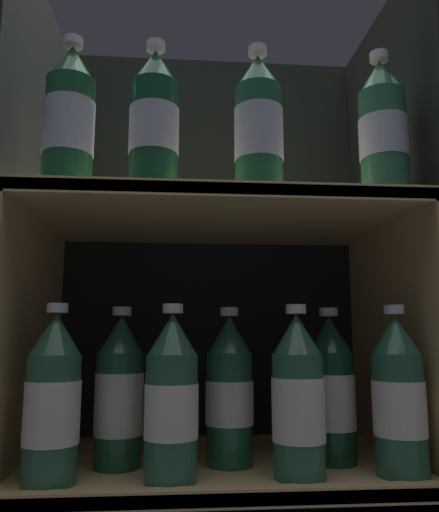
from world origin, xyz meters
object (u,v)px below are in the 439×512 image
Objects in this scene: bottle_upper_front_1 at (154,123)px; bottle_lower_back_2 at (331,392)px; bottle_upper_front_3 at (383,131)px; bottle_upper_front_0 at (69,120)px; bottle_lower_front_1 at (172,400)px; bottle_lower_front_0 at (53,401)px; bottle_lower_front_2 at (298,399)px; bottle_upper_front_2 at (259,127)px; bottle_lower_front_3 at (399,398)px; bottle_lower_back_1 at (229,392)px; bottle_lower_back_0 at (119,394)px.

bottle_upper_front_1 is 0.53m from bottle_lower_back_2.
bottle_upper_front_1 is 0.38m from bottle_upper_front_3.
bottle_lower_front_1 is at bearing -0.00° from bottle_upper_front_0.
bottle_upper_front_1 is 0.45m from bottle_lower_front_0.
bottle_lower_front_1 is 1.00× the size of bottle_lower_back_2.
bottle_upper_front_2 is at bearing 180.00° from bottle_lower_front_2.
bottle_lower_front_0 and bottle_lower_back_2 have the same top height.
bottle_upper_front_2 is 1.00× the size of bottle_lower_front_3.
bottle_upper_front_3 reaches higher than bottle_lower_back_2.
bottle_upper_front_2 is at bearing 180.00° from bottle_lower_front_3.
bottle_upper_front_2 reaches higher than bottle_lower_front_1.
bottle_upper_front_1 is 1.00× the size of bottle_lower_front_2.
bottle_upper_front_3 is 1.00× the size of bottle_lower_front_2.
bottle_lower_front_1 and bottle_lower_back_1 have the same top height.
bottle_upper_front_0 is 1.00× the size of bottle_lower_front_3.
bottle_lower_back_0 is (-0.09, 0.09, -0.00)m from bottle_lower_front_1.
bottle_lower_front_2 is 1.00× the size of bottle_lower_front_3.
bottle_lower_front_1 is at bearing -161.96° from bottle_lower_back_2.
bottle_upper_front_0 is at bearing 180.00° from bottle_lower_front_2.
bottle_upper_front_0 is 0.43m from bottle_lower_front_0.
bottle_lower_front_3 is (0.38, 0.00, -0.43)m from bottle_upper_front_1.
bottle_upper_front_0 is 0.51m from bottle_lower_back_1.
bottle_upper_front_3 reaches higher than bottle_lower_front_3.
bottle_lower_back_2 is at bearing 11.24° from bottle_lower_front_0.
bottle_upper_front_3 is 0.51m from bottle_lower_back_1.
bottle_lower_front_3 and bottle_lower_back_1 have the same top height.
bottle_upper_front_3 is 1.00× the size of bottle_lower_back_0.
bottle_lower_front_2 is (-0.16, -0.00, -0.43)m from bottle_upper_front_3.
bottle_upper_front_2 is 1.00× the size of bottle_lower_front_0.
bottle_upper_front_0 is 0.51m from bottle_upper_front_3.
bottle_lower_back_2 is (-0.08, 0.09, -0.43)m from bottle_upper_front_3.
bottle_lower_back_1 is (0.26, 0.09, -0.43)m from bottle_upper_front_0.
bottle_upper_front_0 is 0.62m from bottle_lower_back_2.
bottle_lower_back_0 is at bearing 180.00° from bottle_lower_back_1.
bottle_upper_front_3 is at bearing 0.00° from bottle_lower_front_0.
bottle_lower_front_1 is (-0.14, -0.00, -0.43)m from bottle_upper_front_2.
bottle_upper_front_0 and bottle_upper_front_2 have the same top height.
bottle_upper_front_0 is 0.13m from bottle_upper_front_1.
bottle_lower_back_2 is at bearing 11.32° from bottle_upper_front_0.
bottle_lower_front_2 and bottle_lower_front_3 have the same top height.
bottle_upper_front_0 reaches higher than bottle_lower_front_3.
bottle_lower_front_2 is at bearing 0.00° from bottle_lower_front_0.
bottle_upper_front_1 is at bearing 0.00° from bottle_upper_front_0.
bottle_lower_front_1 is at bearing -180.00° from bottle_lower_front_2.
bottle_lower_front_1 is (0.17, -0.00, 0.00)m from bottle_lower_front_0.
bottle_lower_back_2 is (0.30, 0.09, -0.43)m from bottle_upper_front_1.
bottle_lower_front_3 is at bearing -48.10° from bottle_lower_back_2.
bottle_lower_front_1 is at bearing -0.00° from bottle_lower_front_0.
bottle_upper_front_1 reaches higher than bottle_lower_front_0.
bottle_upper_front_0 is 1.00× the size of bottle_lower_front_1.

